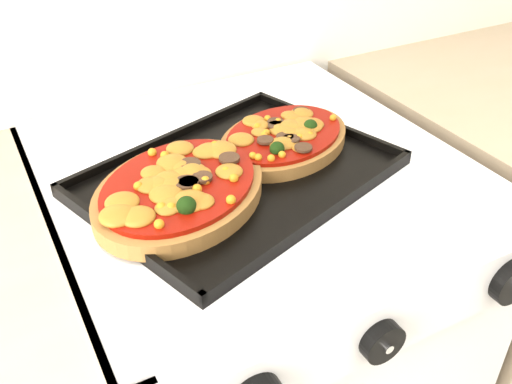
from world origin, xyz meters
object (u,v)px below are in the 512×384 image
stove (252,362)px  pizza_left (180,188)px  baking_tray (239,173)px  pizza_right (284,137)px

stove → pizza_left: size_ratio=3.52×
baking_tray → pizza_left: (-0.10, -0.02, 0.02)m
stove → pizza_right: size_ratio=4.03×
pizza_left → pizza_right: bearing=16.6°
pizza_left → baking_tray: bearing=11.4°
stove → pizza_right: pizza_right is taller
pizza_left → pizza_right: size_ratio=1.15×
stove → pizza_left: 0.50m
stove → baking_tray: (-0.04, -0.04, 0.47)m
baking_tray → pizza_right: pizza_right is taller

